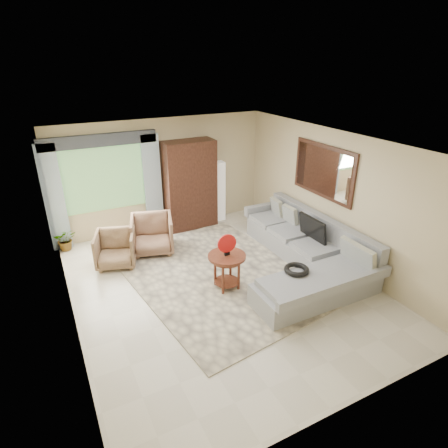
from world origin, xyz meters
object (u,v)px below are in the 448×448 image
sectional_sofa (306,255)px  armoire (190,185)px  armchair_left (116,249)px  coffee_table (227,271)px  potted_plant (66,239)px  armchair_right (152,234)px  tv_screen (313,228)px  floor_lamp (219,191)px

sectional_sofa → armoire: size_ratio=1.65×
sectional_sofa → armchair_left: sectional_sofa is taller
coffee_table → armoire: size_ratio=0.32×
armchair_left → potted_plant: (-0.83, 1.14, -0.10)m
armchair_left → armoire: size_ratio=0.37×
sectional_sofa → armchair_right: bearing=140.5°
sectional_sofa → coffee_table: 1.71m
coffee_table → armchair_left: bearing=132.3°
sectional_sofa → armoire: bearing=113.1°
tv_screen → coffee_table: size_ratio=1.10×
armchair_right → floor_lamp: (2.04, 0.92, 0.35)m
armchair_left → armoire: armoire is taller
sectional_sofa → floor_lamp: bearing=98.3°
sectional_sofa → armoire: 3.24m
coffee_table → armoire: 2.95m
coffee_table → armchair_left: armchair_left is taller
sectional_sofa → tv_screen: (0.27, 0.19, 0.44)m
coffee_table → armchair_left: size_ratio=0.87×
sectional_sofa → armchair_right: 3.20m
floor_lamp → armchair_left: bearing=-158.2°
potted_plant → floor_lamp: bearing=0.1°
sectional_sofa → armchair_left: (-3.29, 1.82, 0.07)m
tv_screen → armoire: (-1.50, 2.71, 0.33)m
potted_plant → armoire: size_ratio=0.24×
armoire → armchair_left: bearing=-152.2°
tv_screen → armchair_left: (-3.55, 1.63, -0.37)m
sectional_sofa → armchair_right: size_ratio=3.97×
sectional_sofa → potted_plant: (-4.12, 2.95, -0.03)m
armchair_left → armchair_right: bearing=33.2°
tv_screen → floor_lamp: bearing=104.2°
potted_plant → sectional_sofa: bearing=-35.7°
potted_plant → armoire: (2.88, -0.06, 0.80)m
tv_screen → floor_lamp: floor_lamp is taller
coffee_table → potted_plant: (-2.41, 2.88, -0.10)m
coffee_table → armchair_left: 2.35m
coffee_table → armoire: (0.47, 2.82, 0.70)m
floor_lamp → armoire: bearing=-175.7°
floor_lamp → armchair_right: bearing=-155.7°
sectional_sofa → coffee_table: bearing=177.5°
coffee_table → potted_plant: bearing=129.9°
armchair_right → tv_screen: bearing=-17.9°
coffee_table → armchair_left: (-1.58, 1.74, -0.00)m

